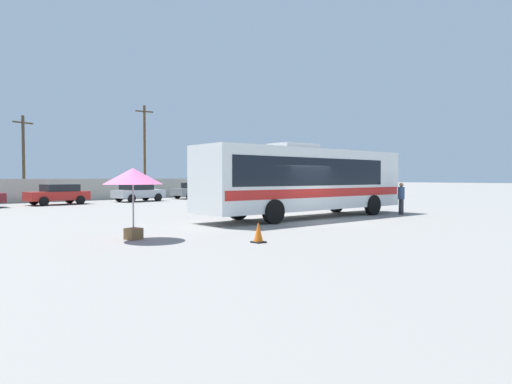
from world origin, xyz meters
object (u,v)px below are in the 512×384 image
(utility_pole_near, at_px, (24,156))
(vendor_umbrella_near_gate_pink, at_px, (133,178))
(traffic_cone_on_apron, at_px, (258,232))
(attendant_by_bus_door, at_px, (401,197))
(parked_car_second_red, at_px, (58,194))
(parked_car_rightmost_grey, at_px, (196,190))
(coach_bus_white_red, at_px, (305,179))
(utility_pole_far, at_px, (145,150))
(parked_car_third_silver, at_px, (138,192))

(utility_pole_near, bearing_deg, vendor_umbrella_near_gate_pink, -101.16)
(traffic_cone_on_apron, bearing_deg, attendant_by_bus_door, 7.87)
(traffic_cone_on_apron, bearing_deg, parked_car_second_red, 82.56)
(attendant_by_bus_door, distance_m, parked_car_rightmost_grey, 22.28)
(parked_car_second_red, relative_size, parked_car_rightmost_grey, 0.93)
(parked_car_second_red, bearing_deg, utility_pole_near, 89.32)
(coach_bus_white_red, height_order, utility_pole_far, utility_pole_far)
(traffic_cone_on_apron, bearing_deg, utility_pole_near, 84.20)
(attendant_by_bus_door, bearing_deg, parked_car_third_silver, 98.54)
(coach_bus_white_red, relative_size, parked_car_second_red, 2.88)
(parked_car_second_red, xyz_separation_m, traffic_cone_on_apron, (-3.04, -23.30, -0.47))
(attendant_by_bus_door, bearing_deg, parked_car_second_red, 113.73)
(coach_bus_white_red, distance_m, utility_pole_near, 27.04)
(utility_pole_far, bearing_deg, coach_bus_white_red, -104.24)
(utility_pole_far, relative_size, traffic_cone_on_apron, 14.19)
(attendant_by_bus_door, distance_m, parked_car_second_red, 23.56)
(attendant_by_bus_door, xyz_separation_m, traffic_cone_on_apron, (-12.52, -1.73, -0.64))
(parked_car_second_red, xyz_separation_m, utility_pole_near, (0.09, 7.52, 2.98))
(parked_car_third_silver, xyz_separation_m, utility_pole_near, (-6.20, 7.83, 2.98))
(parked_car_second_red, height_order, traffic_cone_on_apron, parked_car_second_red)
(parked_car_second_red, height_order, parked_car_rightmost_grey, parked_car_rightmost_grey)
(coach_bus_white_red, xyz_separation_m, utility_pole_near, (-4.34, 26.62, 1.86))
(parked_car_third_silver, bearing_deg, attendant_by_bus_door, -81.46)
(utility_pole_near, xyz_separation_m, utility_pole_far, (10.78, -1.26, 0.97))
(coach_bus_white_red, bearing_deg, attendant_by_bus_door, -26.09)
(parked_car_third_silver, height_order, parked_car_rightmost_grey, parked_car_rightmost_grey)
(coach_bus_white_red, xyz_separation_m, parked_car_rightmost_grey, (8.31, 19.57, -1.12))
(coach_bus_white_red, height_order, parked_car_third_silver, coach_bus_white_red)
(parked_car_second_red, height_order, parked_car_third_silver, parked_car_third_silver)
(vendor_umbrella_near_gate_pink, height_order, utility_pole_far, utility_pole_far)
(vendor_umbrella_near_gate_pink, height_order, parked_car_third_silver, vendor_umbrella_near_gate_pink)
(coach_bus_white_red, distance_m, parked_car_third_silver, 18.92)
(parked_car_third_silver, relative_size, parked_car_rightmost_grey, 0.93)
(attendant_by_bus_door, relative_size, utility_pole_far, 0.18)
(parked_car_rightmost_grey, distance_m, utility_pole_near, 14.79)
(parked_car_second_red, bearing_deg, attendant_by_bus_door, -66.27)
(utility_pole_near, bearing_deg, parked_car_rightmost_grey, -29.13)
(parked_car_second_red, xyz_separation_m, parked_car_third_silver, (6.29, -0.30, 0.00))
(parked_car_third_silver, bearing_deg, traffic_cone_on_apron, -112.08)
(parked_car_third_silver, relative_size, utility_pole_far, 0.46)
(vendor_umbrella_near_gate_pink, xyz_separation_m, utility_pole_far, (16.21, 26.30, 2.80))
(parked_car_second_red, distance_m, utility_pole_far, 13.15)
(vendor_umbrella_near_gate_pink, bearing_deg, utility_pole_near, 78.84)
(attendant_by_bus_door, height_order, utility_pole_near, utility_pole_near)
(attendant_by_bus_door, height_order, parked_car_rightmost_grey, attendant_by_bus_door)
(attendant_by_bus_door, height_order, traffic_cone_on_apron, attendant_by_bus_door)
(vendor_umbrella_near_gate_pink, xyz_separation_m, utility_pole_near, (5.44, 27.55, 1.83))
(parked_car_rightmost_grey, distance_m, traffic_cone_on_apron, 28.54)
(attendant_by_bus_door, relative_size, parked_car_third_silver, 0.40)
(vendor_umbrella_near_gate_pink, bearing_deg, parked_car_second_red, 75.05)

